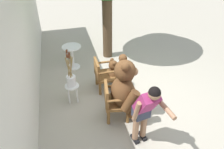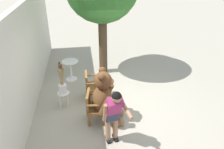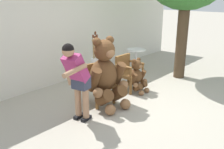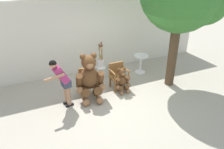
% 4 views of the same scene
% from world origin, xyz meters
% --- Properties ---
extents(ground_plane, '(60.00, 60.00, 0.00)m').
position_xyz_m(ground_plane, '(0.00, 0.00, 0.00)').
color(ground_plane, '#A8A091').
extents(back_wall, '(10.00, 0.16, 2.80)m').
position_xyz_m(back_wall, '(0.00, 2.40, 1.40)').
color(back_wall, silver).
rests_on(back_wall, ground).
extents(wooden_chair_left, '(0.63, 0.60, 0.86)m').
position_xyz_m(wooden_chair_left, '(-0.53, 0.65, 0.46)').
color(wooden_chair_left, brown).
rests_on(wooden_chair_left, ground).
extents(wooden_chair_right, '(0.56, 0.52, 0.86)m').
position_xyz_m(wooden_chair_right, '(0.54, 0.65, 0.46)').
color(wooden_chair_right, brown).
rests_on(wooden_chair_right, ground).
extents(teddy_bear_large, '(0.91, 0.90, 1.48)m').
position_xyz_m(teddy_bear_large, '(-0.55, 0.39, 0.73)').
color(teddy_bear_large, brown).
rests_on(teddy_bear_large, ground).
extents(teddy_bear_small, '(0.50, 0.47, 0.84)m').
position_xyz_m(teddy_bear_small, '(0.54, 0.36, 0.41)').
color(teddy_bear_small, brown).
rests_on(teddy_bear_small, ground).
extents(person_visitor, '(0.77, 0.57, 1.52)m').
position_xyz_m(person_visitor, '(-1.40, 0.30, 0.91)').
color(person_visitor, black).
rests_on(person_visitor, ground).
extents(white_stool, '(0.34, 0.34, 0.46)m').
position_xyz_m(white_stool, '(0.25, 1.49, 0.36)').
color(white_stool, white).
rests_on(white_stool, ground).
extents(brush_bucket, '(0.22, 0.22, 0.94)m').
position_xyz_m(brush_bucket, '(0.25, 1.49, 0.67)').
color(brush_bucket, white).
rests_on(brush_bucket, white_stool).
extents(round_side_table, '(0.56, 0.56, 0.72)m').
position_xyz_m(round_side_table, '(1.81, 1.32, 0.45)').
color(round_side_table, white).
rests_on(round_side_table, ground).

